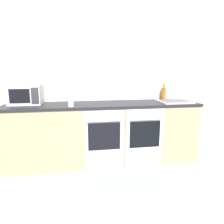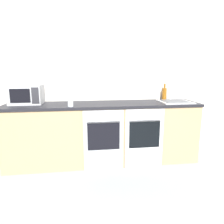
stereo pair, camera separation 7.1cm
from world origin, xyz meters
name	(u,v)px [view 1 (the left image)]	position (x,y,z in m)	size (l,w,h in m)	color
wall_back	(101,79)	(0.00, 2.42, 1.30)	(10.00, 0.06, 2.60)	silver
counter_back	(104,133)	(0.00, 2.09, 0.47)	(2.94, 0.62, 0.94)	tan
oven_left	(104,140)	(-0.03, 1.77, 0.45)	(0.57, 0.06, 0.89)	#A8AAAF
oven_right	(144,138)	(0.57, 1.77, 0.45)	(0.57, 0.06, 0.89)	silver
microwave	(26,95)	(-1.14, 2.19, 1.08)	(0.46, 0.35, 0.29)	#B7BABF
bottle_clear	(71,100)	(-0.48, 1.87, 1.03)	(0.08, 0.08, 0.24)	silver
bottle_amber	(164,93)	(1.06, 2.30, 1.05)	(0.07, 0.07, 0.28)	#8C5114
sink	(174,101)	(1.13, 2.04, 0.95)	(0.48, 0.43, 0.25)	silver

